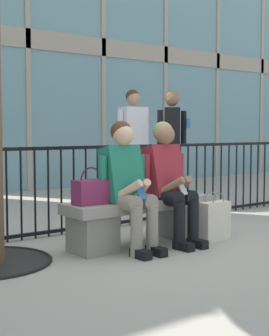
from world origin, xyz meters
The scene contains 9 objects.
ground_plane centered at (0.00, 0.00, 0.00)m, with size 60.00×60.00×0.00m, color #A8A091.
stone_bench centered at (0.00, 0.00, 0.27)m, with size 1.60×0.44×0.45m.
seated_person_with_phone centered at (-0.26, -0.13, 0.65)m, with size 0.52×0.66×1.21m.
seated_person_companion centered at (0.26, -0.13, 0.65)m, with size 0.52×0.66×1.21m.
handbag_on_bench centered at (-0.58, -0.01, 0.57)m, with size 0.32×0.18×0.34m.
shopping_bag centered at (0.73, -0.29, 0.20)m, with size 0.34×0.16×0.49m.
bystander_at_railing centered at (1.41, 1.97, 1.00)m, with size 0.55×0.27×1.71m.
bystander_further_back centered at (2.02, 1.81, 1.00)m, with size 0.55×0.43×1.71m.
plaza_railing centered at (0.00, 0.88, 0.48)m, with size 9.46×0.04×0.96m.
Camera 1 is at (-3.08, -3.92, 1.12)m, focal length 54.82 mm.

